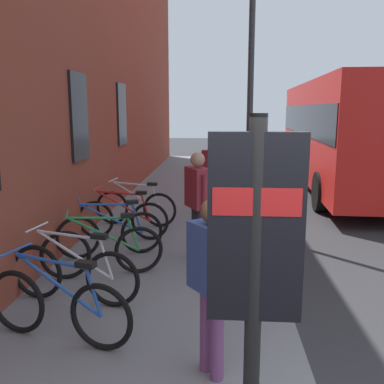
{
  "coord_description": "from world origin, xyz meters",
  "views": [
    {
      "loc": [
        -2.38,
        0.89,
        2.54
      ],
      "look_at": [
        3.66,
        1.28,
        1.37
      ],
      "focal_mm": 40.29,
      "sensor_mm": 36.0,
      "label": 1
    }
  ],
  "objects_px": {
    "pedestrian_near_bus": "(213,170)",
    "bicycle_nearest_sign": "(136,207)",
    "bicycle_mid_rack": "(74,273)",
    "pedestrian_by_facade": "(212,270)",
    "bicycle_beside_lamp": "(111,233)",
    "street_lamp": "(251,80)",
    "bicycle_leaning_wall": "(123,219)",
    "city_bus": "(342,129)",
    "pedestrian_crossing_street": "(198,195)",
    "transit_info_sign": "(255,254)",
    "bicycle_end_of_row": "(103,251)",
    "bicycle_under_window": "(58,307)"
  },
  "relations": [
    {
      "from": "bicycle_mid_rack",
      "to": "city_bus",
      "type": "relative_size",
      "value": 0.17
    },
    {
      "from": "bicycle_beside_lamp",
      "to": "bicycle_nearest_sign",
      "type": "bearing_deg",
      "value": -1.39
    },
    {
      "from": "transit_info_sign",
      "to": "bicycle_end_of_row",
      "type": "bearing_deg",
      "value": 28.16
    },
    {
      "from": "transit_info_sign",
      "to": "pedestrian_crossing_street",
      "type": "bearing_deg",
      "value": 7.21
    },
    {
      "from": "bicycle_nearest_sign",
      "to": "bicycle_end_of_row",
      "type": "bearing_deg",
      "value": -178.72
    },
    {
      "from": "bicycle_beside_lamp",
      "to": "pedestrian_crossing_street",
      "type": "height_order",
      "value": "pedestrian_crossing_street"
    },
    {
      "from": "pedestrian_crossing_street",
      "to": "bicycle_mid_rack",
      "type": "bearing_deg",
      "value": 140.04
    },
    {
      "from": "pedestrian_crossing_street",
      "to": "pedestrian_near_bus",
      "type": "distance_m",
      "value": 2.78
    },
    {
      "from": "pedestrian_near_bus",
      "to": "bicycle_end_of_row",
      "type": "bearing_deg",
      "value": 157.0
    },
    {
      "from": "bicycle_leaning_wall",
      "to": "bicycle_beside_lamp",
      "type": "bearing_deg",
      "value": -179.08
    },
    {
      "from": "bicycle_nearest_sign",
      "to": "bicycle_beside_lamp",
      "type": "bearing_deg",
      "value": 178.61
    },
    {
      "from": "city_bus",
      "to": "pedestrian_near_bus",
      "type": "bearing_deg",
      "value": 138.48
    },
    {
      "from": "city_bus",
      "to": "bicycle_nearest_sign",
      "type": "bearing_deg",
      "value": 133.61
    },
    {
      "from": "bicycle_leaning_wall",
      "to": "transit_info_sign",
      "type": "relative_size",
      "value": 0.74
    },
    {
      "from": "bicycle_nearest_sign",
      "to": "transit_info_sign",
      "type": "distance_m",
      "value": 6.74
    },
    {
      "from": "bicycle_leaning_wall",
      "to": "street_lamp",
      "type": "bearing_deg",
      "value": -67.97
    },
    {
      "from": "bicycle_beside_lamp",
      "to": "pedestrian_near_bus",
      "type": "distance_m",
      "value": 3.27
    },
    {
      "from": "city_bus",
      "to": "pedestrian_near_bus",
      "type": "height_order",
      "value": "city_bus"
    },
    {
      "from": "city_bus",
      "to": "pedestrian_crossing_street",
      "type": "bearing_deg",
      "value": 149.97
    },
    {
      "from": "bicycle_beside_lamp",
      "to": "bicycle_end_of_row",
      "type": "bearing_deg",
      "value": -172.94
    },
    {
      "from": "bicycle_end_of_row",
      "to": "bicycle_leaning_wall",
      "type": "bearing_deg",
      "value": 3.88
    },
    {
      "from": "bicycle_leaning_wall",
      "to": "street_lamp",
      "type": "distance_m",
      "value": 3.65
    },
    {
      "from": "bicycle_under_window",
      "to": "pedestrian_near_bus",
      "type": "relative_size",
      "value": 0.98
    },
    {
      "from": "bicycle_mid_rack",
      "to": "bicycle_end_of_row",
      "type": "bearing_deg",
      "value": -8.35
    },
    {
      "from": "transit_info_sign",
      "to": "bicycle_beside_lamp",
      "type": "bearing_deg",
      "value": 24.35
    },
    {
      "from": "pedestrian_near_bus",
      "to": "bicycle_mid_rack",
      "type": "bearing_deg",
      "value": 159.72
    },
    {
      "from": "bicycle_end_of_row",
      "to": "bicycle_nearest_sign",
      "type": "relative_size",
      "value": 0.98
    },
    {
      "from": "transit_info_sign",
      "to": "bicycle_mid_rack",
      "type": "bearing_deg",
      "value": 37.52
    },
    {
      "from": "bicycle_under_window",
      "to": "transit_info_sign",
      "type": "bearing_deg",
      "value": -132.2
    },
    {
      "from": "transit_info_sign",
      "to": "bicycle_leaning_wall",
      "type": "bearing_deg",
      "value": 20.55
    },
    {
      "from": "bicycle_nearest_sign",
      "to": "street_lamp",
      "type": "distance_m",
      "value": 3.48
    },
    {
      "from": "pedestrian_near_bus",
      "to": "pedestrian_by_facade",
      "type": "bearing_deg",
      "value": -179.18
    },
    {
      "from": "pedestrian_near_bus",
      "to": "bicycle_nearest_sign",
      "type": "bearing_deg",
      "value": 116.96
    },
    {
      "from": "bicycle_nearest_sign",
      "to": "bicycle_mid_rack",
      "type": "bearing_deg",
      "value": 178.94
    },
    {
      "from": "transit_info_sign",
      "to": "street_lamp",
      "type": "xyz_separation_m",
      "value": [
        6.33,
        -0.38,
        1.37
      ]
    },
    {
      "from": "bicycle_under_window",
      "to": "bicycle_nearest_sign",
      "type": "height_order",
      "value": "same"
    },
    {
      "from": "bicycle_under_window",
      "to": "street_lamp",
      "type": "xyz_separation_m",
      "value": [
        4.63,
        -2.26,
        2.58
      ]
    },
    {
      "from": "street_lamp",
      "to": "bicycle_mid_rack",
      "type": "bearing_deg",
      "value": 147.09
    },
    {
      "from": "bicycle_under_window",
      "to": "pedestrian_crossing_street",
      "type": "height_order",
      "value": "pedestrian_crossing_street"
    },
    {
      "from": "street_lamp",
      "to": "bicycle_under_window",
      "type": "bearing_deg",
      "value": 153.98
    },
    {
      "from": "bicycle_beside_lamp",
      "to": "pedestrian_near_bus",
      "type": "bearing_deg",
      "value": -31.04
    },
    {
      "from": "bicycle_leaning_wall",
      "to": "bicycle_mid_rack",
      "type": "bearing_deg",
      "value": 179.87
    },
    {
      "from": "pedestrian_by_facade",
      "to": "pedestrian_crossing_street",
      "type": "bearing_deg",
      "value": 5.29
    },
    {
      "from": "bicycle_mid_rack",
      "to": "bicycle_beside_lamp",
      "type": "bearing_deg",
      "value": -0.7
    },
    {
      "from": "bicycle_beside_lamp",
      "to": "pedestrian_by_facade",
      "type": "bearing_deg",
      "value": -151.45
    },
    {
      "from": "transit_info_sign",
      "to": "pedestrian_near_bus",
      "type": "bearing_deg",
      "value": 2.78
    },
    {
      "from": "city_bus",
      "to": "bicycle_end_of_row",
      "type": "bearing_deg",
      "value": 145.75
    },
    {
      "from": "bicycle_mid_rack",
      "to": "city_bus",
      "type": "height_order",
      "value": "city_bus"
    },
    {
      "from": "pedestrian_by_facade",
      "to": "street_lamp",
      "type": "bearing_deg",
      "value": -7.16
    },
    {
      "from": "bicycle_mid_rack",
      "to": "pedestrian_by_facade",
      "type": "bearing_deg",
      "value": -128.69
    }
  ]
}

